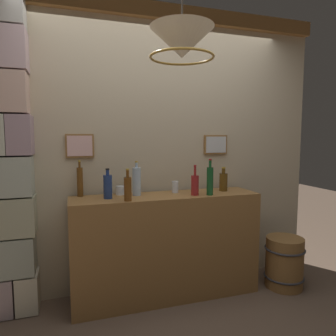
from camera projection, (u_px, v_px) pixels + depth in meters
name	position (u px, v px, depth m)	size (l,w,h in m)	color
panelled_rear_partition	(158.00, 142.00, 3.01)	(3.34, 0.15, 2.70)	#BCAD8E
stone_pillar	(10.00, 156.00, 2.51)	(0.36, 0.32, 2.64)	#9E8B8F
bar_shelf_unit	(166.00, 246.00, 2.84)	(1.70, 0.42, 0.95)	olive
liquor_bottle_port	(128.00, 188.00, 2.52)	(0.06, 0.06, 0.27)	brown
liquor_bottle_mezcal	(80.00, 181.00, 2.71)	(0.05, 0.05, 0.32)	brown
liquor_bottle_vodka	(210.00, 180.00, 2.77)	(0.06, 0.06, 0.33)	#174D23
liquor_bottle_brandy	(223.00, 181.00, 2.99)	(0.08, 0.08, 0.23)	#583C13
liquor_bottle_rum	(108.00, 186.00, 2.62)	(0.07, 0.07, 0.26)	navy
liquor_bottle_gin	(195.00, 185.00, 2.77)	(0.07, 0.07, 0.27)	maroon
liquor_bottle_bourbon	(137.00, 181.00, 2.76)	(0.08, 0.08, 0.31)	#ADC5D9
glass_tumbler_rocks	(120.00, 190.00, 2.80)	(0.08, 0.08, 0.08)	silver
glass_tumbler_highball	(175.00, 187.00, 2.90)	(0.06, 0.06, 0.11)	silver
pendant_lamp	(182.00, 44.00, 1.96)	(0.42, 0.42, 0.56)	#EFE5C6
wooden_barrel	(284.00, 262.00, 3.03)	(0.38, 0.38, 0.49)	olive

